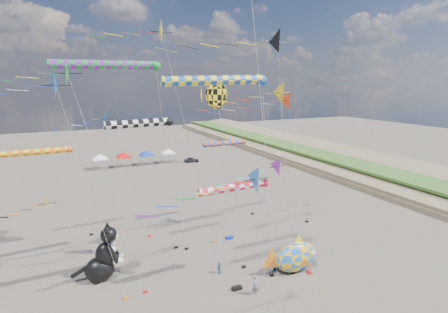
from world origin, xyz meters
TOP-DOWN VIEW (x-y plane):
  - delta_kite_0 at (2.06, 7.96)m, footprint 10.28×2.03m
  - delta_kite_1 at (-12.55, 10.88)m, footprint 12.46×2.36m
  - delta_kite_2 at (4.19, 7.45)m, footprint 8.44×1.83m
  - delta_kite_3 at (-3.51, 17.41)m, footprint 14.05×2.45m
  - delta_kite_4 at (4.91, 11.84)m, footprint 13.57×2.62m
  - delta_kite_5 at (10.03, 17.69)m, footprint 14.15×2.61m
  - delta_kite_7 at (-4.18, 1.29)m, footprint 9.33×1.93m
  - delta_kite_8 at (-14.24, 17.46)m, footprint 9.20×1.86m
  - delta_kite_9 at (-13.71, 10.64)m, footprint 11.37×2.23m
  - delta_kite_10 at (-9.18, 22.12)m, footprint 9.73×1.83m
  - windsock_0 at (-5.83, 17.11)m, footprint 8.01×0.82m
  - windsock_1 at (6.29, 23.25)m, footprint 7.51×0.67m
  - windsock_2 at (-15.99, 25.55)m, footprint 9.81×0.72m
  - windsock_3 at (0.60, 9.24)m, footprint 8.23×0.71m
  - windsock_4 at (-8.33, 17.89)m, footprint 11.32×0.92m
  - windsock_5 at (-1.37, 8.46)m, footprint 10.29×0.80m
  - angelfish_kite at (0.13, 12.93)m, footprint 3.74×3.02m
  - cat_inflatable at (-10.59, 14.87)m, footprint 4.36×2.73m
  - fish_inflatable at (6.53, 8.20)m, footprint 6.09×2.39m
  - person_adult at (1.06, 6.58)m, footprint 0.78×0.65m
  - child_green at (5.64, 7.84)m, footprint 0.63×0.51m
  - child_blue at (-0.31, 11.09)m, footprint 0.70×0.64m
  - kite_bag_0 at (3.91, 17.50)m, footprint 0.90×0.44m
  - kite_bag_1 at (-0.04, 7.89)m, footprint 0.90×0.44m
  - tent_row at (1.50, 60.00)m, footprint 19.20×4.20m
  - parked_car at (13.91, 58.00)m, footprint 3.67×2.19m

SIDE VIEW (x-z plane):
  - kite_bag_0 at x=3.91m, z-range 0.00..0.30m
  - kite_bag_1 at x=-0.04m, z-range 0.00..0.30m
  - child_blue at x=-0.31m, z-range 0.00..1.15m
  - parked_car at x=13.91m, z-range 0.00..1.17m
  - child_green at x=5.64m, z-range 0.00..1.22m
  - person_adult at x=1.06m, z-range 0.00..1.82m
  - fish_inflatable at x=6.53m, z-range -0.38..3.49m
  - cat_inflatable at x=-10.59m, z-range 0.00..5.48m
  - tent_row at x=1.50m, z-range 1.25..5.05m
  - delta_kite_8 at x=-14.24m, z-range 2.72..10.68m
  - windsock_3 at x=0.60m, z-range 4.32..13.79m
  - windsock_1 at x=6.29m, z-range 4.98..15.77m
  - delta_kite_2 at x=4.19m, z-range 4.60..16.33m
  - windsock_2 at x=-15.99m, z-range 5.13..16.21m
  - delta_kite_7 at x=-4.18m, z-range 5.39..18.81m
  - delta_kite_10 at x=-9.18m, z-range 6.42..21.81m
  - windsock_0 at x=-5.83m, z-range 6.85..21.51m
  - delta_kite_5 at x=10.03m, z-range 7.16..24.62m
  - angelfish_kite at x=0.13m, z-range 7.72..26.08m
  - delta_kite_0 at x=2.06m, z-range 7.84..26.24m
  - delta_kite_9 at x=-13.71m, z-range 8.14..27.28m
  - windsock_5 at x=-1.37m, z-range 8.88..27.58m
  - delta_kite_1 at x=-12.55m, z-range 8.56..28.62m
  - windsock_4 at x=-8.33m, z-range 9.59..29.79m
  - delta_kite_4 at x=4.91m, z-range 10.07..33.41m
  - delta_kite_3 at x=-3.51m, z-range 10.60..34.86m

